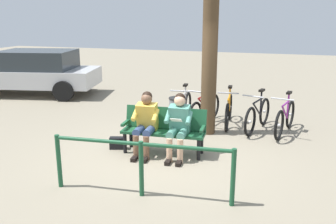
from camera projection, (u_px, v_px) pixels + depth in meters
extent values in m
plane|color=gray|center=(164.00, 157.00, 6.82)|extent=(40.00, 40.00, 0.00)
cube|color=#194C2D|center=(163.00, 132.00, 6.89)|extent=(1.62, 0.54, 0.05)
cube|color=#194C2D|center=(166.00, 118.00, 7.00)|extent=(1.61, 0.24, 0.42)
cube|color=#194C2D|center=(203.00, 129.00, 6.67)|extent=(0.08, 0.40, 0.05)
cube|color=#194C2D|center=(126.00, 123.00, 7.03)|extent=(0.08, 0.40, 0.05)
cylinder|color=black|center=(199.00, 150.00, 6.61)|extent=(0.07, 0.07, 0.40)
cylinder|color=black|center=(125.00, 143.00, 6.96)|extent=(0.07, 0.07, 0.40)
cylinder|color=black|center=(202.00, 144.00, 6.93)|extent=(0.07, 0.07, 0.40)
cylinder|color=black|center=(131.00, 137.00, 7.28)|extent=(0.07, 0.07, 0.40)
cube|color=#4C8C7A|center=(180.00, 119.00, 6.75)|extent=(0.40, 0.33, 0.55)
sphere|color=#D8A884|center=(180.00, 101.00, 6.64)|extent=(0.21, 0.21, 0.21)
sphere|color=black|center=(180.00, 98.00, 6.66)|extent=(0.20, 0.20, 0.20)
cylinder|color=#4C8C7A|center=(183.00, 134.00, 6.60)|extent=(0.18, 0.41, 0.15)
cylinder|color=#D8A884|center=(180.00, 151.00, 6.48)|extent=(0.11, 0.11, 0.45)
cube|color=black|center=(179.00, 163.00, 6.44)|extent=(0.10, 0.23, 0.07)
cylinder|color=#4C8C7A|center=(189.00, 118.00, 6.58)|extent=(0.11, 0.31, 0.23)
cylinder|color=#4C8C7A|center=(172.00, 133.00, 6.65)|extent=(0.18, 0.41, 0.15)
cylinder|color=#D8A884|center=(169.00, 150.00, 6.53)|extent=(0.11, 0.11, 0.45)
cube|color=black|center=(168.00, 162.00, 6.49)|extent=(0.10, 0.23, 0.07)
cylinder|color=#4C8C7A|center=(168.00, 117.00, 6.67)|extent=(0.11, 0.31, 0.23)
cube|color=silver|center=(176.00, 120.00, 6.46)|extent=(0.21, 0.13, 0.09)
cube|color=gold|center=(147.00, 117.00, 6.91)|extent=(0.40, 0.33, 0.55)
sphere|color=brown|center=(147.00, 99.00, 6.80)|extent=(0.21, 0.21, 0.21)
sphere|color=black|center=(147.00, 97.00, 6.81)|extent=(0.20, 0.20, 0.20)
cylinder|color=#334772|center=(149.00, 131.00, 6.75)|extent=(0.18, 0.41, 0.15)
cylinder|color=brown|center=(146.00, 148.00, 6.64)|extent=(0.11, 0.11, 0.45)
cube|color=black|center=(145.00, 160.00, 6.59)|extent=(0.10, 0.23, 0.07)
cylinder|color=gold|center=(155.00, 116.00, 6.73)|extent=(0.11, 0.31, 0.23)
cylinder|color=#334772|center=(139.00, 130.00, 6.80)|extent=(0.18, 0.41, 0.15)
cylinder|color=brown|center=(136.00, 147.00, 6.68)|extent=(0.11, 0.11, 0.45)
cube|color=black|center=(134.00, 158.00, 6.64)|extent=(0.10, 0.23, 0.07)
cylinder|color=gold|center=(135.00, 114.00, 6.83)|extent=(0.11, 0.31, 0.23)
cube|color=black|center=(117.00, 143.00, 7.19)|extent=(0.33, 0.22, 0.24)
cylinder|color=#4C3823|center=(210.00, 49.00, 7.71)|extent=(0.33, 0.33, 3.79)
cylinder|color=slate|center=(178.00, 115.00, 8.29)|extent=(0.39, 0.39, 0.75)
cylinder|color=black|center=(178.00, 98.00, 8.19)|extent=(0.41, 0.41, 0.03)
torus|color=black|center=(279.00, 125.00, 7.64)|extent=(0.21, 0.66, 0.66)
cylinder|color=silver|center=(279.00, 125.00, 7.64)|extent=(0.06, 0.07, 0.06)
torus|color=black|center=(290.00, 114.00, 8.49)|extent=(0.21, 0.66, 0.66)
cylinder|color=silver|center=(290.00, 114.00, 8.49)|extent=(0.06, 0.07, 0.06)
cylinder|color=#8C268C|center=(286.00, 103.00, 7.97)|extent=(0.18, 0.63, 0.04)
cylinder|color=#8C268C|center=(285.00, 113.00, 7.95)|extent=(0.17, 0.59, 0.43)
cylinder|color=#8C268C|center=(288.00, 105.00, 8.14)|extent=(0.04, 0.04, 0.55)
cube|color=black|center=(289.00, 93.00, 8.07)|extent=(0.14, 0.23, 0.05)
cylinder|color=#B2B2B7|center=(282.00, 99.00, 7.58)|extent=(0.47, 0.14, 0.03)
torus|color=black|center=(250.00, 122.00, 7.90)|extent=(0.22, 0.65, 0.66)
cylinder|color=silver|center=(250.00, 122.00, 7.90)|extent=(0.06, 0.07, 0.06)
torus|color=black|center=(264.00, 111.00, 8.74)|extent=(0.22, 0.65, 0.66)
cylinder|color=silver|center=(264.00, 111.00, 8.74)|extent=(0.06, 0.07, 0.06)
cylinder|color=black|center=(259.00, 100.00, 8.22)|extent=(0.19, 0.62, 0.04)
cylinder|color=black|center=(257.00, 109.00, 8.21)|extent=(0.18, 0.59, 0.43)
cylinder|color=black|center=(261.00, 102.00, 8.39)|extent=(0.04, 0.04, 0.55)
cube|color=black|center=(262.00, 90.00, 8.32)|extent=(0.14, 0.24, 0.05)
cylinder|color=#B2B2B7|center=(253.00, 96.00, 7.84)|extent=(0.47, 0.15, 0.03)
torus|color=black|center=(227.00, 118.00, 8.22)|extent=(0.11, 0.66, 0.66)
cylinder|color=silver|center=(227.00, 118.00, 8.22)|extent=(0.05, 0.06, 0.06)
torus|color=black|center=(230.00, 107.00, 9.17)|extent=(0.11, 0.66, 0.66)
cylinder|color=silver|center=(230.00, 107.00, 9.17)|extent=(0.05, 0.06, 0.06)
cylinder|color=orange|center=(229.00, 97.00, 8.60)|extent=(0.09, 0.63, 0.04)
cylinder|color=orange|center=(229.00, 105.00, 8.57)|extent=(0.09, 0.60, 0.43)
cylinder|color=orange|center=(230.00, 98.00, 8.79)|extent=(0.04, 0.04, 0.55)
cube|color=black|center=(230.00, 87.00, 8.72)|extent=(0.11, 0.23, 0.05)
cylinder|color=#B2B2B7|center=(228.00, 93.00, 8.17)|extent=(0.48, 0.07, 0.03)
torus|color=black|center=(195.00, 116.00, 8.37)|extent=(0.21, 0.66, 0.66)
cylinder|color=silver|center=(195.00, 116.00, 8.37)|extent=(0.06, 0.07, 0.06)
torus|color=black|center=(213.00, 106.00, 9.21)|extent=(0.21, 0.66, 0.66)
cylinder|color=silver|center=(213.00, 106.00, 9.21)|extent=(0.06, 0.07, 0.06)
cylinder|color=#B71414|center=(205.00, 96.00, 8.69)|extent=(0.18, 0.62, 0.04)
cylinder|color=#B71414|center=(203.00, 104.00, 8.67)|extent=(0.18, 0.59, 0.43)
cylinder|color=#B71414|center=(208.00, 97.00, 8.86)|extent=(0.04, 0.04, 0.55)
cube|color=black|center=(209.00, 86.00, 8.79)|extent=(0.14, 0.23, 0.05)
cylinder|color=#B2B2B7|center=(198.00, 92.00, 8.31)|extent=(0.47, 0.14, 0.03)
torus|color=black|center=(179.00, 115.00, 8.44)|extent=(0.09, 0.66, 0.66)
cylinder|color=silver|center=(179.00, 115.00, 8.44)|extent=(0.05, 0.06, 0.06)
torus|color=black|center=(188.00, 105.00, 9.39)|extent=(0.09, 0.66, 0.66)
cylinder|color=silver|center=(188.00, 105.00, 9.39)|extent=(0.05, 0.06, 0.06)
cylinder|color=silver|center=(184.00, 94.00, 8.82)|extent=(0.07, 0.63, 0.04)
cylinder|color=silver|center=(183.00, 103.00, 8.80)|extent=(0.07, 0.60, 0.43)
cylinder|color=silver|center=(185.00, 96.00, 9.01)|extent=(0.04, 0.04, 0.55)
cube|color=black|center=(185.00, 85.00, 8.94)|extent=(0.10, 0.22, 0.05)
cylinder|color=#B2B2B7|center=(180.00, 91.00, 8.39)|extent=(0.48, 0.06, 0.03)
cylinder|color=#194C2D|center=(233.00, 178.00, 4.97)|extent=(0.07, 0.07, 0.85)
cylinder|color=#194C2D|center=(141.00, 169.00, 5.25)|extent=(0.07, 0.07, 0.85)
cylinder|color=#194C2D|center=(59.00, 161.00, 5.53)|extent=(0.07, 0.07, 0.85)
cylinder|color=#194C2D|center=(141.00, 144.00, 5.15)|extent=(2.64, 0.30, 0.06)
cube|color=silver|center=(33.00, 77.00, 12.03)|extent=(4.49, 2.68, 0.55)
cube|color=#262D33|center=(38.00, 60.00, 11.87)|extent=(2.62, 2.12, 0.60)
cylinder|color=black|center=(9.00, 80.00, 13.09)|extent=(0.67, 0.35, 0.64)
cylinder|color=black|center=(64.00, 91.00, 11.12)|extent=(0.67, 0.35, 0.64)
cylinder|color=black|center=(82.00, 81.00, 12.85)|extent=(0.67, 0.35, 0.64)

